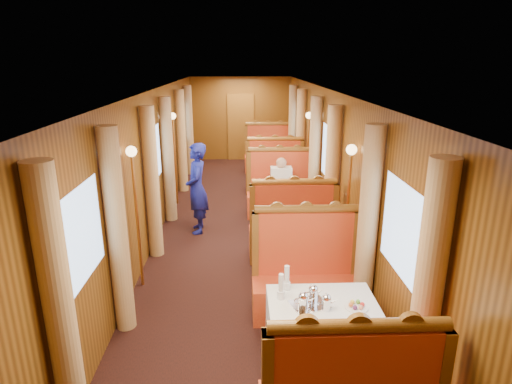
{
  "coord_description": "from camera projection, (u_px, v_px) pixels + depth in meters",
  "views": [
    {
      "loc": [
        -0.03,
        -7.09,
        2.99
      ],
      "look_at": [
        0.21,
        -0.87,
        1.05
      ],
      "focal_mm": 30.0,
      "sensor_mm": 36.0,
      "label": 1
    }
  ],
  "objects": [
    {
      "name": "floor",
      "position": [
        243.0,
        234.0,
        7.65
      ],
      "size": [
        3.0,
        12.0,
        0.01
      ],
      "primitive_type": null,
      "color": "black",
      "rests_on": "ground"
    },
    {
      "name": "ceiling",
      "position": [
        241.0,
        91.0,
        6.91
      ],
      "size": [
        3.0,
        12.0,
        0.01
      ],
      "primitive_type": null,
      "rotation": [
        3.14,
        0.0,
        0.0
      ],
      "color": "silver",
      "rests_on": "wall_left"
    },
    {
      "name": "wall_far",
      "position": [
        241.0,
        119.0,
        13.01
      ],
      "size": [
        3.0,
        0.01,
        2.5
      ],
      "primitive_type": null,
      "rotation": [
        1.57,
        0.0,
        0.0
      ],
      "color": "brown",
      "rests_on": "floor"
    },
    {
      "name": "wall_left",
      "position": [
        153.0,
        167.0,
        7.23
      ],
      "size": [
        0.01,
        12.0,
        2.5
      ],
      "primitive_type": null,
      "rotation": [
        1.57,
        0.0,
        1.57
      ],
      "color": "brown",
      "rests_on": "floor"
    },
    {
      "name": "wall_right",
      "position": [
        329.0,
        165.0,
        7.34
      ],
      "size": [
        0.01,
        12.0,
        2.5
      ],
      "primitive_type": null,
      "rotation": [
        1.57,
        0.0,
        -1.57
      ],
      "color": "brown",
      "rests_on": "floor"
    },
    {
      "name": "doorway_far",
      "position": [
        241.0,
        127.0,
        13.05
      ],
      "size": [
        0.8,
        0.04,
        2.0
      ],
      "primitive_type": "cube",
      "color": "brown",
      "rests_on": "floor"
    },
    {
      "name": "table_near",
      "position": [
        321.0,
        335.0,
        4.23
      ],
      "size": [
        1.05,
        0.72,
        0.75
      ],
      "primitive_type": "cube",
      "color": "white",
      "rests_on": "floor"
    },
    {
      "name": "banquette_near_aft",
      "position": [
        306.0,
        280.0,
        5.18
      ],
      "size": [
        1.3,
        0.55,
        1.34
      ],
      "color": "red",
      "rests_on": "floor"
    },
    {
      "name": "table_mid",
      "position": [
        285.0,
        214.0,
        7.57
      ],
      "size": [
        1.05,
        0.72,
        0.75
      ],
      "primitive_type": "cube",
      "color": "white",
      "rests_on": "floor"
    },
    {
      "name": "banquette_mid_fwd",
      "position": [
        292.0,
        233.0,
        6.59
      ],
      "size": [
        1.3,
        0.55,
        1.34
      ],
      "color": "red",
      "rests_on": "floor"
    },
    {
      "name": "banquette_mid_aft",
      "position": [
        280.0,
        194.0,
        8.52
      ],
      "size": [
        1.3,
        0.55,
        1.34
      ],
      "color": "red",
      "rests_on": "floor"
    },
    {
      "name": "table_far",
      "position": [
        271.0,
        166.0,
        10.91
      ],
      "size": [
        1.05,
        0.72,
        0.75
      ],
      "primitive_type": "cube",
      "color": "white",
      "rests_on": "floor"
    },
    {
      "name": "banquette_far_fwd",
      "position": [
        274.0,
        175.0,
        9.93
      ],
      "size": [
        1.3,
        0.55,
        1.34
      ],
      "color": "red",
      "rests_on": "floor"
    },
    {
      "name": "banquette_far_aft",
      "position": [
        268.0,
        156.0,
        11.86
      ],
      "size": [
        1.3,
        0.55,
        1.34
      ],
      "color": "red",
      "rests_on": "floor"
    },
    {
      "name": "tea_tray",
      "position": [
        309.0,
        305.0,
        4.06
      ],
      "size": [
        0.41,
        0.36,
        0.01
      ],
      "primitive_type": "cube",
      "rotation": [
        0.0,
        0.0,
        0.33
      ],
      "color": "silver",
      "rests_on": "table_near"
    },
    {
      "name": "teapot_left",
      "position": [
        303.0,
        302.0,
        3.99
      ],
      "size": [
        0.16,
        0.12,
        0.13
      ],
      "primitive_type": null,
      "rotation": [
        0.0,
        0.0,
        0.01
      ],
      "color": "silver",
      "rests_on": "tea_tray"
    },
    {
      "name": "teapot_right",
      "position": [
        326.0,
        304.0,
        3.98
      ],
      "size": [
        0.16,
        0.12,
        0.12
      ],
      "primitive_type": null,
      "rotation": [
        0.0,
        0.0,
        0.06
      ],
      "color": "silver",
      "rests_on": "tea_tray"
    },
    {
      "name": "teapot_back",
      "position": [
        313.0,
        295.0,
        4.12
      ],
      "size": [
        0.18,
        0.15,
        0.12
      ],
      "primitive_type": null,
      "rotation": [
        0.0,
        0.0,
        0.28
      ],
      "color": "silver",
      "rests_on": "tea_tray"
    },
    {
      "name": "fruit_plate",
      "position": [
        356.0,
        306.0,
        4.02
      ],
      "size": [
        0.22,
        0.22,
        0.05
      ],
      "rotation": [
        0.0,
        0.0,
        0.33
      ],
      "color": "white",
      "rests_on": "table_near"
    },
    {
      "name": "cup_inboard",
      "position": [
        281.0,
        289.0,
        4.15
      ],
      "size": [
        0.08,
        0.08,
        0.26
      ],
      "rotation": [
        0.0,
        0.0,
        -0.23
      ],
      "color": "white",
      "rests_on": "table_near"
    },
    {
      "name": "cup_outboard",
      "position": [
        287.0,
        280.0,
        4.31
      ],
      "size": [
        0.08,
        0.08,
        0.26
      ],
      "rotation": [
        0.0,
        0.0,
        -0.32
      ],
      "color": "white",
      "rests_on": "table_near"
    },
    {
      "name": "rose_vase_mid",
      "position": [
        287.0,
        184.0,
        7.39
      ],
      "size": [
        0.06,
        0.06,
        0.36
      ],
      "rotation": [
        0.0,
        0.0,
        -0.19
      ],
      "color": "silver",
      "rests_on": "table_mid"
    },
    {
      "name": "rose_vase_far",
      "position": [
        272.0,
        145.0,
        10.73
      ],
      "size": [
        0.06,
        0.06,
        0.36
      ],
      "rotation": [
        0.0,
        0.0,
        -0.24
      ],
      "color": "silver",
      "rests_on": "table_far"
    },
    {
      "name": "window_left_near",
      "position": [
        79.0,
        239.0,
        3.83
      ],
      "size": [
        0.01,
        1.2,
        0.9
      ],
      "primitive_type": null,
      "rotation": [
        1.57,
        0.0,
        1.57
      ],
      "color": "#8BADD9",
      "rests_on": "wall_left"
    },
    {
      "name": "curtain_left_near_a",
      "position": [
        60.0,
        315.0,
        3.17
      ],
      "size": [
        0.22,
        0.22,
        2.35
      ],
      "primitive_type": "cylinder",
      "color": "tan",
      "rests_on": "floor"
    },
    {
      "name": "curtain_left_near_b",
      "position": [
        117.0,
        233.0,
        4.66
      ],
      "size": [
        0.22,
        0.22,
        2.35
      ],
      "primitive_type": "cylinder",
      "color": "tan",
      "rests_on": "floor"
    },
    {
      "name": "window_right_near",
      "position": [
        405.0,
        234.0,
        3.94
      ],
      "size": [
        0.01,
        1.2,
        0.9
      ],
      "primitive_type": null,
      "rotation": [
        1.57,
        0.0,
        -1.57
      ],
      "color": "#8BADD9",
      "rests_on": "wall_right"
    },
    {
      "name": "curtain_right_near_a",
      "position": [
        426.0,
        307.0,
        3.27
      ],
      "size": [
        0.22,
        0.22,
        2.35
      ],
      "primitive_type": "cylinder",
      "color": "tan",
      "rests_on": "floor"
    },
    {
      "name": "curtain_right_near_b",
      "position": [
        367.0,
        230.0,
        4.76
      ],
      "size": [
        0.22,
        0.22,
        2.35
      ],
      "primitive_type": "cylinder",
      "color": "tan",
      "rests_on": "floor"
    },
    {
      "name": "window_left_mid",
      "position": [
        153.0,
        155.0,
        7.17
      ],
      "size": [
        0.01,
        1.2,
        0.9
      ],
      "primitive_type": null,
      "rotation": [
        1.57,
        0.0,
        1.57
      ],
      "color": "#8BADD9",
      "rests_on": "wall_left"
    },
    {
      "name": "curtain_left_mid_a",
      "position": [
        152.0,
        184.0,
        6.51
      ],
      "size": [
        0.22,
        0.22,
        2.35
      ],
      "primitive_type": "cylinder",
      "color": "tan",
      "rests_on": "floor"
    },
    {
      "name": "curtain_left_mid_b",
      "position": [
        168.0,
        161.0,
        8.0
      ],
      "size": [
        0.22,
        0.22,
        2.35
      ],
      "primitive_type": "cylinder",
      "color": "tan",
      "rests_on": "floor"
    },
    {
      "name": "window_right_mid",
      "position": [
        329.0,
        154.0,
        7.28
      ],
      "size": [
        0.01,
        1.2,
        0.9
      ],
      "primitive_type": null,
      "rotation": [
        1.57,
        0.0,
        -1.57
      ],
      "color": "#8BADD9",
      "rests_on": "wall_right"
    },
    {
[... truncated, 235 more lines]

